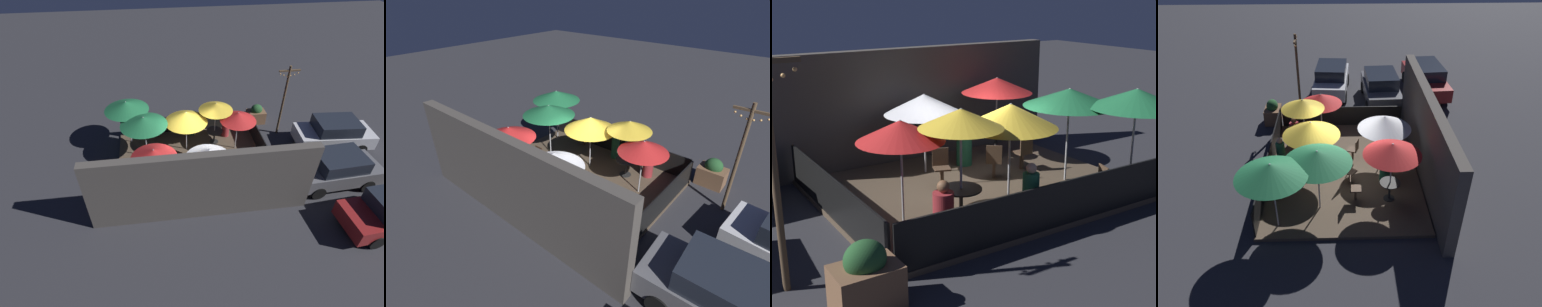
# 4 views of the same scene
# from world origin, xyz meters

# --- Properties ---
(ground_plane) EXTENTS (60.00, 60.00, 0.00)m
(ground_plane) POSITION_xyz_m (0.00, 0.00, 0.00)
(ground_plane) COLOR #2D2D33
(patio_deck) EXTENTS (7.27, 5.75, 0.12)m
(patio_deck) POSITION_xyz_m (0.00, 0.00, 0.06)
(patio_deck) COLOR brown
(patio_deck) RESTS_ON ground_plane
(building_wall) EXTENTS (8.87, 0.36, 3.22)m
(building_wall) POSITION_xyz_m (0.00, 3.11, 1.61)
(building_wall) COLOR #4C4742
(building_wall) RESTS_ON ground_plane
(fence_front) EXTENTS (7.07, 0.05, 0.95)m
(fence_front) POSITION_xyz_m (0.00, -2.83, 0.59)
(fence_front) COLOR black
(fence_front) RESTS_ON patio_deck
(fence_side_left) EXTENTS (0.05, 5.55, 0.95)m
(fence_side_left) POSITION_xyz_m (-3.59, 0.00, 0.59)
(fence_side_left) COLOR black
(fence_side_left) RESTS_ON patio_deck
(patio_umbrella_0) EXTENTS (1.96, 1.96, 2.31)m
(patio_umbrella_0) POSITION_xyz_m (1.80, 1.61, 2.21)
(patio_umbrella_0) COLOR #B2B2B7
(patio_umbrella_0) RESTS_ON patio_deck
(patio_umbrella_1) EXTENTS (1.73, 1.73, 2.39)m
(patio_umbrella_1) POSITION_xyz_m (-1.40, -1.56, 2.31)
(patio_umbrella_1) COLOR #B2B2B7
(patio_umbrella_1) RESTS_ON patio_deck
(patio_umbrella_2) EXTENTS (2.07, 2.07, 2.08)m
(patio_umbrella_2) POSITION_xyz_m (-0.49, 1.61, 1.94)
(patio_umbrella_2) COLOR #B2B2B7
(patio_umbrella_2) RESTS_ON patio_deck
(patio_umbrella_3) EXTENTS (2.12, 2.12, 2.24)m
(patio_umbrella_3) POSITION_xyz_m (0.15, -1.15, 2.09)
(patio_umbrella_3) COLOR #B2B2B7
(patio_umbrella_3) RESTS_ON patio_deck
(patio_umbrella_4) EXTENTS (2.22, 2.22, 2.45)m
(patio_umbrella_4) POSITION_xyz_m (3.01, -2.17, 2.34)
(patio_umbrella_4) COLOR #B2B2B7
(patio_umbrella_4) RESTS_ON patio_deck
(patio_umbrella_5) EXTENTS (1.80, 1.80, 2.16)m
(patio_umbrella_5) POSITION_xyz_m (-2.40, -0.90, 2.05)
(patio_umbrella_5) COLOR #B2B2B7
(patio_umbrella_5) RESTS_ON patio_deck
(patio_umbrella_6) EXTENTS (2.25, 2.25, 2.34)m
(patio_umbrella_6) POSITION_xyz_m (2.19, -0.84, 2.24)
(patio_umbrella_6) COLOR #B2B2B7
(patio_umbrella_6) RESTS_ON patio_deck
(dining_table_0) EXTENTS (0.72, 0.72, 0.72)m
(dining_table_0) POSITION_xyz_m (1.80, 1.61, 0.68)
(dining_table_0) COLOR black
(dining_table_0) RESTS_ON patio_deck
(dining_table_1) EXTENTS (0.86, 0.86, 0.73)m
(dining_table_1) POSITION_xyz_m (-1.40, -1.56, 0.70)
(dining_table_1) COLOR black
(dining_table_1) RESTS_ON patio_deck
(patio_chair_0) EXTENTS (0.51, 0.51, 0.94)m
(patio_chair_0) POSITION_xyz_m (-0.68, 0.46, 0.63)
(patio_chair_0) COLOR #4C3828
(patio_chair_0) RESTS_ON patio_deck
(patio_chair_1) EXTENTS (0.50, 0.50, 0.92)m
(patio_chair_1) POSITION_xyz_m (1.60, -2.48, 0.62)
(patio_chair_1) COLOR #4C3828
(patio_chair_1) RESTS_ON patio_deck
(patio_chair_2) EXTENTS (0.40, 0.40, 0.93)m
(patio_chair_2) POSITION_xyz_m (1.78, 0.34, 0.63)
(patio_chair_2) COLOR #4C3828
(patio_chair_2) RESTS_ON patio_deck
(patio_chair_3) EXTENTS (0.56, 0.56, 0.91)m
(patio_chair_3) POSITION_xyz_m (0.71, 0.20, 0.61)
(patio_chair_3) COLOR #4C3828
(patio_chair_3) RESTS_ON patio_deck
(patron_0) EXTENTS (0.40, 0.40, 1.31)m
(patron_0) POSITION_xyz_m (-0.28, -2.43, 0.72)
(patron_0) COLOR #236642
(patron_0) RESTS_ON patio_deck
(patron_1) EXTENTS (0.52, 0.52, 1.20)m
(patron_1) POSITION_xyz_m (-2.12, -2.07, 0.65)
(patron_1) COLOR maroon
(patron_1) RESTS_ON patio_deck
(patron_2) EXTENTS (0.44, 0.44, 1.25)m
(patron_2) POSITION_xyz_m (0.70, 1.57, 0.67)
(patron_2) COLOR #236642
(patron_2) RESTS_ON patio_deck
(planter_box) EXTENTS (1.04, 0.73, 1.16)m
(planter_box) POSITION_xyz_m (-4.23, -3.32, 0.51)
(planter_box) COLOR brown
(planter_box) RESTS_ON ground_plane
(light_post) EXTENTS (1.10, 0.12, 3.99)m
(light_post) POSITION_xyz_m (-5.13, -2.08, 2.23)
(light_post) COLOR brown
(light_post) RESTS_ON ground_plane
(parked_car_0) EXTENTS (3.99, 2.02, 1.62)m
(parked_car_0) POSITION_xyz_m (-7.54, -0.52, 0.84)
(parked_car_0) COLOR silver
(parked_car_0) RESTS_ON ground_plane
(parked_car_1) EXTENTS (3.91, 1.94, 1.62)m
(parked_car_1) POSITION_xyz_m (-6.31, 2.08, 0.84)
(parked_car_1) COLOR #5B5B60
(parked_car_1) RESTS_ON ground_plane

